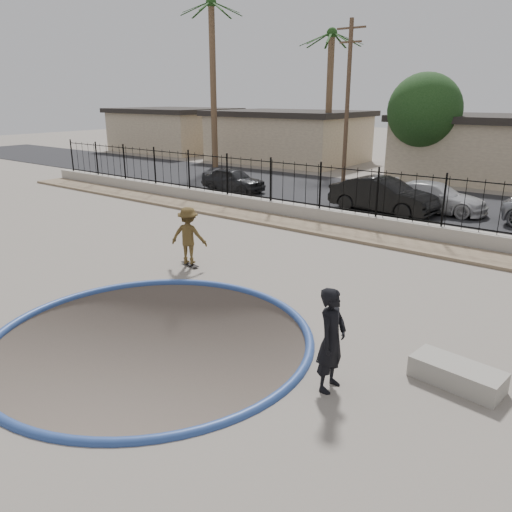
{
  "coord_description": "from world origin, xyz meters",
  "views": [
    {
      "loc": [
        7.72,
        -7.37,
        5.04
      ],
      "look_at": [
        0.55,
        2.0,
        1.23
      ],
      "focal_mm": 35.0,
      "sensor_mm": 36.0,
      "label": 1
    }
  ],
  "objects_px": {
    "car_a": "(233,179)",
    "concrete_ledge": "(457,374)",
    "skater": "(189,239)",
    "videographer": "(332,340)",
    "skateboard": "(190,264)",
    "car_b": "(383,195)",
    "car_c": "(434,197)"
  },
  "relations": [
    {
      "from": "skateboard",
      "to": "videographer",
      "type": "distance_m",
      "value": 7.62
    },
    {
      "from": "car_a",
      "to": "skateboard",
      "type": "bearing_deg",
      "value": -145.55
    },
    {
      "from": "skater",
      "to": "concrete_ledge",
      "type": "height_order",
      "value": "skater"
    },
    {
      "from": "car_b",
      "to": "concrete_ledge",
      "type": "bearing_deg",
      "value": -146.48
    },
    {
      "from": "concrete_ledge",
      "to": "car_a",
      "type": "distance_m",
      "value": 19.76
    },
    {
      "from": "car_a",
      "to": "car_b",
      "type": "distance_m",
      "value": 8.66
    },
    {
      "from": "car_a",
      "to": "car_b",
      "type": "bearing_deg",
      "value": -89.33
    },
    {
      "from": "videographer",
      "to": "concrete_ledge",
      "type": "xyz_separation_m",
      "value": [
        1.78,
        1.52,
        -0.76
      ]
    },
    {
      "from": "skater",
      "to": "concrete_ledge",
      "type": "xyz_separation_m",
      "value": [
        8.58,
        -1.81,
        -0.68
      ]
    },
    {
      "from": "concrete_ledge",
      "to": "car_a",
      "type": "bearing_deg",
      "value": 141.85
    },
    {
      "from": "skater",
      "to": "car_c",
      "type": "bearing_deg",
      "value": -129.28
    },
    {
      "from": "skateboard",
      "to": "car_c",
      "type": "bearing_deg",
      "value": 87.04
    },
    {
      "from": "car_a",
      "to": "concrete_ledge",
      "type": "bearing_deg",
      "value": -127.48
    },
    {
      "from": "concrete_ledge",
      "to": "car_b",
      "type": "bearing_deg",
      "value": 119.39
    },
    {
      "from": "videographer",
      "to": "car_a",
      "type": "xyz_separation_m",
      "value": [
        -13.75,
        13.72,
        -0.29
      ]
    },
    {
      "from": "skateboard",
      "to": "car_a",
      "type": "distance_m",
      "value": 12.53
    },
    {
      "from": "car_c",
      "to": "car_a",
      "type": "bearing_deg",
      "value": 96.75
    },
    {
      "from": "car_c",
      "to": "concrete_ledge",
      "type": "bearing_deg",
      "value": -161.66
    },
    {
      "from": "concrete_ledge",
      "to": "car_b",
      "type": "height_order",
      "value": "car_b"
    },
    {
      "from": "skateboard",
      "to": "car_b",
      "type": "bearing_deg",
      "value": 93.85
    },
    {
      "from": "skateboard",
      "to": "car_b",
      "type": "relative_size",
      "value": 0.16
    },
    {
      "from": "skater",
      "to": "car_c",
      "type": "xyz_separation_m",
      "value": [
        3.47,
        12.0,
        -0.18
      ]
    },
    {
      "from": "concrete_ledge",
      "to": "car_a",
      "type": "relative_size",
      "value": 0.43
    },
    {
      "from": "skater",
      "to": "car_b",
      "type": "distance_m",
      "value": 10.54
    },
    {
      "from": "videographer",
      "to": "concrete_ledge",
      "type": "distance_m",
      "value": 2.46
    },
    {
      "from": "videographer",
      "to": "car_a",
      "type": "relative_size",
      "value": 0.51
    },
    {
      "from": "skater",
      "to": "car_a",
      "type": "distance_m",
      "value": 12.51
    },
    {
      "from": "skater",
      "to": "skateboard",
      "type": "relative_size",
      "value": 2.27
    },
    {
      "from": "videographer",
      "to": "concrete_ledge",
      "type": "bearing_deg",
      "value": -52.4
    },
    {
      "from": "videographer",
      "to": "car_a",
      "type": "height_order",
      "value": "videographer"
    },
    {
      "from": "videographer",
      "to": "concrete_ledge",
      "type": "relative_size",
      "value": 1.2
    },
    {
      "from": "concrete_ledge",
      "to": "car_b",
      "type": "relative_size",
      "value": 0.34
    }
  ]
}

